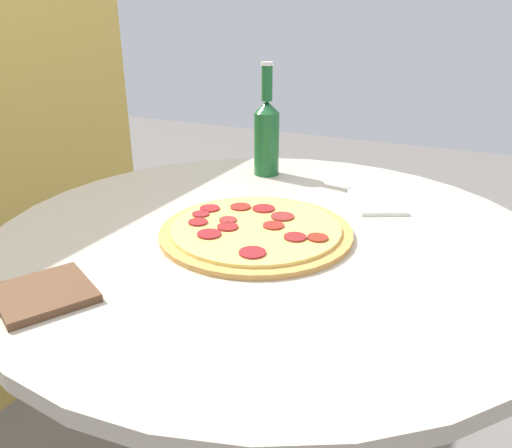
% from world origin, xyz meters
% --- Properties ---
extents(table, '(1.00, 1.00, 0.76)m').
position_xyz_m(table, '(0.00, 0.00, 0.60)').
color(table, '#B2A893').
rests_on(table, ground_plane).
extents(pizza, '(0.35, 0.35, 0.02)m').
position_xyz_m(pizza, '(-0.03, 0.01, 0.76)').
color(pizza, '#C68E47').
rests_on(pizza, table).
extents(beer_bottle, '(0.06, 0.06, 0.27)m').
position_xyz_m(beer_bottle, '(0.32, 0.15, 0.86)').
color(beer_bottle, '#195628').
rests_on(beer_bottle, table).
extents(pizza_paddle, '(0.25, 0.18, 0.02)m').
position_xyz_m(pizza_paddle, '(-0.38, 0.20, 0.76)').
color(pizza_paddle, brown).
rests_on(pizza_paddle, table).
extents(napkin, '(0.18, 0.15, 0.01)m').
position_xyz_m(napkin, '(0.23, -0.14, 0.76)').
color(napkin, white).
rests_on(napkin, table).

